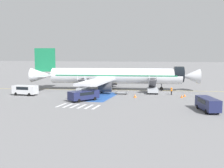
# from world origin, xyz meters

# --- Properties ---
(ground_plane) EXTENTS (600.00, 600.00, 0.00)m
(ground_plane) POSITION_xyz_m (0.00, 0.00, 0.00)
(ground_plane) COLOR slate
(apron_leadline_yellow) EXTENTS (72.95, 12.87, 0.01)m
(apron_leadline_yellow) POSITION_xyz_m (0.83, 0.51, 0.00)
(apron_leadline_yellow) COLOR gold
(apron_leadline_yellow) RESTS_ON ground_plane
(apron_stand_patch_blue) EXTENTS (4.26, 12.29, 0.01)m
(apron_stand_patch_blue) POSITION_xyz_m (0.83, -9.82, 0.00)
(apron_stand_patch_blue) COLOR #2856A8
(apron_stand_patch_blue) RESTS_ON ground_plane
(apron_walkway_bar_0) EXTENTS (0.44, 3.60, 0.01)m
(apron_walkway_bar_0) POSITION_xyz_m (-2.77, -20.09, 0.00)
(apron_walkway_bar_0) COLOR silver
(apron_walkway_bar_0) RESTS_ON ground_plane
(apron_walkway_bar_1) EXTENTS (0.44, 3.60, 0.01)m
(apron_walkway_bar_1) POSITION_xyz_m (-1.57, -20.09, 0.00)
(apron_walkway_bar_1) COLOR silver
(apron_walkway_bar_1) RESTS_ON ground_plane
(apron_walkway_bar_2) EXTENTS (0.44, 3.60, 0.01)m
(apron_walkway_bar_2) POSITION_xyz_m (-0.37, -20.09, 0.00)
(apron_walkway_bar_2) COLOR silver
(apron_walkway_bar_2) RESTS_ON ground_plane
(apron_walkway_bar_3) EXTENTS (0.44, 3.60, 0.01)m
(apron_walkway_bar_3) POSITION_xyz_m (0.83, -20.09, 0.00)
(apron_walkway_bar_3) COLOR silver
(apron_walkway_bar_3) RESTS_ON ground_plane
(apron_walkway_bar_4) EXTENTS (0.44, 3.60, 0.01)m
(apron_walkway_bar_4) POSITION_xyz_m (2.03, -20.09, 0.00)
(apron_walkway_bar_4) COLOR silver
(apron_walkway_bar_4) RESTS_ON ground_plane
(apron_walkway_bar_5) EXTENTS (0.44, 3.60, 0.01)m
(apron_walkway_bar_5) POSITION_xyz_m (3.23, -20.09, 0.00)
(apron_walkway_bar_5) COLOR silver
(apron_walkway_bar_5) RESTS_ON ground_plane
(airliner) EXTENTS (39.22, 31.23, 9.72)m
(airliner) POSITION_xyz_m (0.18, 0.40, 3.28)
(airliner) COLOR silver
(airliner) RESTS_ON ground_plane
(boarding_stairs_forward) EXTENTS (2.99, 5.48, 3.90)m
(boarding_stairs_forward) POSITION_xyz_m (9.70, -2.33, 0.98)
(boarding_stairs_forward) COLOR #ADB2BA
(boarding_stairs_forward) RESTS_ON ground_plane
(boarding_stairs_aft) EXTENTS (2.99, 5.48, 3.79)m
(boarding_stairs_aft) POSITION_xyz_m (-5.09, -4.90, 0.96)
(boarding_stairs_aft) COLOR #ADB2BA
(boarding_stairs_aft) RESTS_ON ground_plane
(fuel_tanker) EXTENTS (10.48, 3.45, 3.23)m
(fuel_tanker) POSITION_xyz_m (-4.27, 19.64, 1.62)
(fuel_tanker) COLOR #38383D
(fuel_tanker) RESTS_ON ground_plane
(service_van_0) EXTENTS (4.94, 2.03, 1.98)m
(service_van_0) POSITION_xyz_m (-14.70, -12.30, 1.19)
(service_van_0) COLOR silver
(service_van_0) RESTS_ON ground_plane
(service_van_1) EXTENTS (3.36, 5.88, 1.95)m
(service_van_1) POSITION_xyz_m (19.60, -18.58, 1.18)
(service_van_1) COLOR #1E234C
(service_van_1) RESTS_ON ground_plane
(service_van_2) EXTENTS (4.67, 5.77, 1.80)m
(service_van_2) POSITION_xyz_m (-0.80, -15.24, 1.10)
(service_van_2) COLOR #1E234C
(service_van_2) RESTS_ON ground_plane
(baggage_cart) EXTENTS (2.77, 1.81, 0.87)m
(baggage_cart) POSITION_xyz_m (3.59, -5.36, 0.26)
(baggage_cart) COLOR gray
(baggage_cart) RESTS_ON ground_plane
(ground_crew_0) EXTENTS (0.39, 0.49, 1.61)m
(ground_crew_0) POSITION_xyz_m (13.73, -3.72, 0.92)
(ground_crew_0) COLOR black
(ground_crew_0) RESTS_ON ground_plane
(ground_crew_1) EXTENTS (0.48, 0.34, 1.71)m
(ground_crew_1) POSITION_xyz_m (-0.73, -5.20, 0.99)
(ground_crew_1) COLOR #191E38
(ground_crew_1) RESTS_ON ground_plane
(traffic_cone_0) EXTENTS (0.53, 0.53, 0.58)m
(traffic_cone_0) POSITION_xyz_m (15.85, -6.98, 0.29)
(traffic_cone_0) COLOR orange
(traffic_cone_0) RESTS_ON ground_plane
(traffic_cone_1) EXTENTS (0.59, 0.59, 0.66)m
(traffic_cone_1) POSITION_xyz_m (7.24, -9.09, 0.33)
(traffic_cone_1) COLOR orange
(traffic_cone_1) RESTS_ON ground_plane
(traffic_cone_2) EXTENTS (0.52, 0.52, 0.58)m
(traffic_cone_2) POSITION_xyz_m (16.34, -5.38, 0.29)
(traffic_cone_2) COLOR orange
(traffic_cone_2) RESTS_ON ground_plane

